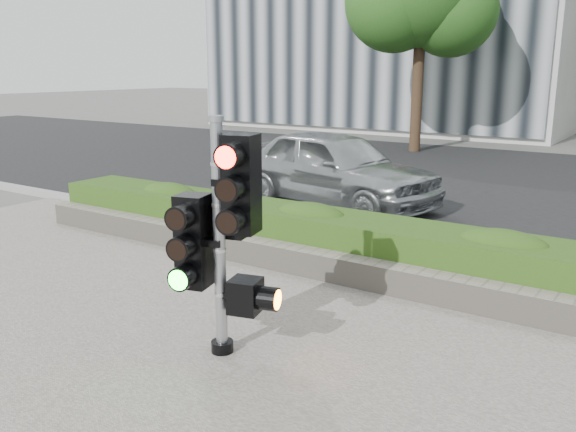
{
  "coord_description": "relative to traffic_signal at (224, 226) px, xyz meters",
  "views": [
    {
      "loc": [
        3.24,
        -4.69,
        2.71
      ],
      "look_at": [
        -0.29,
        0.6,
        1.16
      ],
      "focal_mm": 38.0,
      "sensor_mm": 36.0,
      "label": 1
    }
  ],
  "objects": [
    {
      "name": "stone_wall",
      "position": [
        0.29,
        2.38,
        -1.09
      ],
      "size": [
        12.0,
        0.32,
        0.34
      ],
      "primitive_type": "cube",
      "color": "gray",
      "rests_on": "sidewalk"
    },
    {
      "name": "car_silver",
      "position": [
        -2.39,
        6.33,
        -0.51
      ],
      "size": [
        4.71,
        2.61,
        1.52
      ],
      "primitive_type": "imported",
      "rotation": [
        0.0,
        0.0,
        1.38
      ],
      "color": "#9DA0A4",
      "rests_on": "road"
    },
    {
      "name": "hedge",
      "position": [
        0.29,
        3.03,
        -0.92
      ],
      "size": [
        12.0,
        1.0,
        0.68
      ],
      "primitive_type": "cube",
      "color": "#4C7C26",
      "rests_on": "sidewalk"
    },
    {
      "name": "traffic_signal",
      "position": [
        0.0,
        0.0,
        0.0
      ],
      "size": [
        0.83,
        0.69,
        2.27
      ],
      "rotation": [
        0.0,
        0.0,
        0.25
      ],
      "color": "black",
      "rests_on": "sidewalk"
    },
    {
      "name": "road",
      "position": [
        0.29,
        10.48,
        -1.28
      ],
      "size": [
        60.0,
        13.0,
        0.02
      ],
      "primitive_type": "cube",
      "color": "black",
      "rests_on": "ground"
    },
    {
      "name": "ground",
      "position": [
        0.29,
        0.48,
        -1.29
      ],
      "size": [
        120.0,
        120.0,
        0.0
      ],
      "primitive_type": "plane",
      "color": "#51514C",
      "rests_on": "ground"
    },
    {
      "name": "curb",
      "position": [
        0.29,
        3.63,
        -1.23
      ],
      "size": [
        60.0,
        0.25,
        0.12
      ],
      "primitive_type": "cube",
      "color": "gray",
      "rests_on": "ground"
    }
  ]
}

